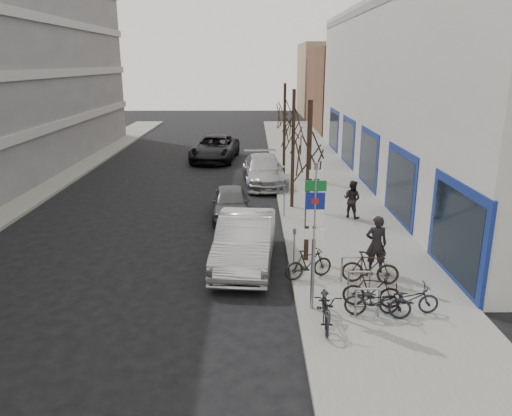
{
  "coord_description": "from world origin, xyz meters",
  "views": [
    {
      "loc": [
        0.82,
        -12.34,
        6.62
      ],
      "look_at": [
        0.9,
        3.44,
        2.0
      ],
      "focal_mm": 35.0,
      "sensor_mm": 36.0,
      "label": 1
    }
  ],
  "objects_px": {
    "tree_mid": "(294,121)",
    "parked_car_front": "(245,241)",
    "highway_sign_pole": "(314,228)",
    "pedestrian_far": "(352,199)",
    "meter_mid": "(284,199)",
    "bike_near_right": "(372,290)",
    "tree_far": "(285,108)",
    "parked_car_mid": "(231,202)",
    "pedestrian_near": "(376,244)",
    "bike_mid_inner": "(309,263)",
    "parked_car_back": "(264,170)",
    "bike_far_curb": "(378,299)",
    "bike_mid_curb": "(409,297)",
    "meter_front": "(294,243)",
    "bike_far_inner": "(370,267)",
    "meter_back": "(278,172)",
    "lane_car": "(215,148)",
    "tree_near": "(309,144)",
    "bike_rack": "(359,281)"
  },
  "relations": [
    {
      "from": "tree_mid",
      "to": "parked_car_front",
      "type": "distance_m",
      "value": 7.62
    },
    {
      "from": "highway_sign_pole",
      "to": "meter_front",
      "type": "xyz_separation_m",
      "value": [
        -0.25,
        3.01,
        -1.54
      ]
    },
    {
      "from": "highway_sign_pole",
      "to": "bike_near_right",
      "type": "xyz_separation_m",
      "value": [
        1.65,
        0.07,
        -1.82
      ]
    },
    {
      "from": "bike_near_right",
      "to": "parked_car_front",
      "type": "height_order",
      "value": "parked_car_front"
    },
    {
      "from": "tree_mid",
      "to": "lane_car",
      "type": "xyz_separation_m",
      "value": [
        -4.48,
        12.26,
        -3.25
      ]
    },
    {
      "from": "meter_front",
      "to": "bike_far_inner",
      "type": "distance_m",
      "value": 2.62
    },
    {
      "from": "bike_far_curb",
      "to": "bike_near_right",
      "type": "bearing_deg",
      "value": 12.41
    },
    {
      "from": "meter_back",
      "to": "bike_near_right",
      "type": "distance_m",
      "value": 14.08
    },
    {
      "from": "meter_front",
      "to": "meter_back",
      "type": "height_order",
      "value": "same"
    },
    {
      "from": "lane_car",
      "to": "tree_far",
      "type": "bearing_deg",
      "value": -46.76
    },
    {
      "from": "lane_car",
      "to": "meter_back",
      "type": "bearing_deg",
      "value": -58.62
    },
    {
      "from": "parked_car_front",
      "to": "parked_car_back",
      "type": "relative_size",
      "value": 0.93
    },
    {
      "from": "meter_front",
      "to": "parked_car_front",
      "type": "xyz_separation_m",
      "value": [
        -1.62,
        0.42,
        -0.06
      ]
    },
    {
      "from": "tree_near",
      "to": "bike_near_right",
      "type": "height_order",
      "value": "tree_near"
    },
    {
      "from": "tree_far",
      "to": "pedestrian_near",
      "type": "xyz_separation_m",
      "value": [
        2.1,
        -14.04,
        -3.01
      ]
    },
    {
      "from": "meter_mid",
      "to": "bike_mid_curb",
      "type": "relative_size",
      "value": 0.8
    },
    {
      "from": "tree_near",
      "to": "meter_front",
      "type": "height_order",
      "value": "tree_near"
    },
    {
      "from": "meter_mid",
      "to": "bike_near_right",
      "type": "bearing_deg",
      "value": -77.32
    },
    {
      "from": "tree_far",
      "to": "bike_far_inner",
      "type": "height_order",
      "value": "tree_far"
    },
    {
      "from": "highway_sign_pole",
      "to": "pedestrian_near",
      "type": "distance_m",
      "value": 3.65
    },
    {
      "from": "tree_mid",
      "to": "bike_far_curb",
      "type": "bearing_deg",
      "value": -82.04
    },
    {
      "from": "tree_far",
      "to": "parked_car_front",
      "type": "relative_size",
      "value": 1.06
    },
    {
      "from": "parked_car_back",
      "to": "pedestrian_far",
      "type": "height_order",
      "value": "pedestrian_far"
    },
    {
      "from": "bike_mid_curb",
      "to": "parked_car_back",
      "type": "distance_m",
      "value": 15.72
    },
    {
      "from": "parked_car_back",
      "to": "lane_car",
      "type": "bearing_deg",
      "value": 110.19
    },
    {
      "from": "highway_sign_pole",
      "to": "tree_far",
      "type": "height_order",
      "value": "tree_far"
    },
    {
      "from": "tree_mid",
      "to": "tree_far",
      "type": "height_order",
      "value": "same"
    },
    {
      "from": "highway_sign_pole",
      "to": "bike_near_right",
      "type": "distance_m",
      "value": 2.46
    },
    {
      "from": "parked_car_mid",
      "to": "pedestrian_near",
      "type": "xyz_separation_m",
      "value": [
        4.9,
        -6.4,
        0.41
      ]
    },
    {
      "from": "meter_front",
      "to": "bike_near_right",
      "type": "xyz_separation_m",
      "value": [
        1.9,
        -2.95,
        -0.28
      ]
    },
    {
      "from": "bike_rack",
      "to": "tree_far",
      "type": "relative_size",
      "value": 0.41
    },
    {
      "from": "tree_mid",
      "to": "meter_mid",
      "type": "bearing_deg",
      "value": -106.7
    },
    {
      "from": "parked_car_back",
      "to": "pedestrian_near",
      "type": "bearing_deg",
      "value": -79.37
    },
    {
      "from": "bike_mid_inner",
      "to": "pedestrian_near",
      "type": "relative_size",
      "value": 0.86
    },
    {
      "from": "bike_mid_inner",
      "to": "pedestrian_near",
      "type": "xyz_separation_m",
      "value": [
        2.18,
        0.5,
        0.45
      ]
    },
    {
      "from": "tree_far",
      "to": "bike_far_curb",
      "type": "distance_m",
      "value": 17.41
    },
    {
      "from": "highway_sign_pole",
      "to": "tree_mid",
      "type": "height_order",
      "value": "tree_mid"
    },
    {
      "from": "parked_car_back",
      "to": "pedestrian_near",
      "type": "height_order",
      "value": "pedestrian_near"
    },
    {
      "from": "tree_mid",
      "to": "pedestrian_far",
      "type": "bearing_deg",
      "value": -34.23
    },
    {
      "from": "meter_back",
      "to": "bike_far_inner",
      "type": "height_order",
      "value": "meter_back"
    },
    {
      "from": "meter_back",
      "to": "bike_mid_inner",
      "type": "relative_size",
      "value": 0.79
    },
    {
      "from": "bike_near_right",
      "to": "bike_mid_curb",
      "type": "relative_size",
      "value": 1.01
    },
    {
      "from": "tree_far",
      "to": "bike_far_inner",
      "type": "xyz_separation_m",
      "value": [
        1.74,
        -14.92,
        -3.43
      ]
    },
    {
      "from": "lane_car",
      "to": "pedestrian_near",
      "type": "relative_size",
      "value": 3.29
    },
    {
      "from": "highway_sign_pole",
      "to": "lane_car",
      "type": "relative_size",
      "value": 0.68
    },
    {
      "from": "highway_sign_pole",
      "to": "parked_car_back",
      "type": "relative_size",
      "value": 0.75
    },
    {
      "from": "tree_near",
      "to": "bike_far_inner",
      "type": "bearing_deg",
      "value": -47.84
    },
    {
      "from": "tree_mid",
      "to": "bike_mid_inner",
      "type": "xyz_separation_m",
      "value": [
        -0.08,
        -8.04,
        -3.46
      ]
    },
    {
      "from": "tree_far",
      "to": "parked_car_mid",
      "type": "xyz_separation_m",
      "value": [
        -2.8,
        -7.64,
        -3.43
      ]
    },
    {
      "from": "highway_sign_pole",
      "to": "pedestrian_far",
      "type": "xyz_separation_m",
      "value": [
        2.65,
        8.34,
        -1.48
      ]
    }
  ]
}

